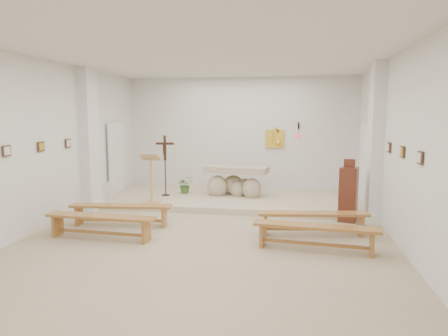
% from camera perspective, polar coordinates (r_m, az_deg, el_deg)
% --- Properties ---
extents(ground, '(7.00, 10.00, 0.00)m').
position_cam_1_polar(ground, '(7.69, -2.60, -10.28)').
color(ground, tan).
rests_on(ground, ground).
extents(wall_left, '(0.02, 10.00, 3.50)m').
position_cam_1_polar(wall_left, '(8.78, -25.54, 2.87)').
color(wall_left, white).
rests_on(wall_left, ground).
extents(wall_right, '(0.02, 10.00, 3.50)m').
position_cam_1_polar(wall_right, '(7.43, 24.65, 2.21)').
color(wall_right, white).
rests_on(wall_right, ground).
extents(wall_back, '(7.00, 0.02, 3.50)m').
position_cam_1_polar(wall_back, '(12.26, 2.34, 4.70)').
color(wall_back, white).
rests_on(wall_back, ground).
extents(ceiling, '(7.00, 10.00, 0.02)m').
position_cam_1_polar(ceiling, '(7.41, -2.76, 16.36)').
color(ceiling, silver).
rests_on(ceiling, wall_back).
extents(sanctuary_platform, '(6.98, 3.00, 0.15)m').
position_cam_1_polar(sanctuary_platform, '(11.01, 1.30, -4.42)').
color(sanctuary_platform, beige).
rests_on(sanctuary_platform, ground).
extents(pilaster_left, '(0.26, 0.55, 3.50)m').
position_cam_1_polar(pilaster_left, '(10.42, -18.66, 3.82)').
color(pilaster_left, white).
rests_on(pilaster_left, ground).
extents(pilaster_right, '(0.26, 0.55, 3.50)m').
position_cam_1_polar(pilaster_right, '(9.35, 20.82, 3.35)').
color(pilaster_right, white).
rests_on(pilaster_right, ground).
extents(gold_wall_relief, '(0.55, 0.04, 0.55)m').
position_cam_1_polar(gold_wall_relief, '(12.15, 7.25, 4.15)').
color(gold_wall_relief, yellow).
rests_on(gold_wall_relief, wall_back).
extents(sanctuary_lamp, '(0.11, 0.36, 0.44)m').
position_cam_1_polar(sanctuary_lamp, '(11.87, 10.60, 4.77)').
color(sanctuary_lamp, black).
rests_on(sanctuary_lamp, wall_back).
extents(station_frame_left_front, '(0.03, 0.20, 0.20)m').
position_cam_1_polar(station_frame_left_front, '(8.14, -28.65, 2.16)').
color(station_frame_left_front, '#462C1F').
rests_on(station_frame_left_front, wall_left).
extents(station_frame_left_mid, '(0.03, 0.20, 0.20)m').
position_cam_1_polar(station_frame_left_mid, '(8.94, -24.69, 2.79)').
color(station_frame_left_mid, '#462C1F').
rests_on(station_frame_left_mid, wall_left).
extents(station_frame_left_rear, '(0.03, 0.20, 0.20)m').
position_cam_1_polar(station_frame_left_rear, '(9.78, -21.39, 3.31)').
color(station_frame_left_rear, '#462C1F').
rests_on(station_frame_left_rear, wall_left).
extents(station_frame_right_front, '(0.03, 0.20, 0.20)m').
position_cam_1_polar(station_frame_right_front, '(6.66, 26.22, 1.32)').
color(station_frame_right_front, '#462C1F').
rests_on(station_frame_right_front, wall_right).
extents(station_frame_right_mid, '(0.03, 0.20, 0.20)m').
position_cam_1_polar(station_frame_right_mid, '(7.62, 24.11, 2.12)').
color(station_frame_right_mid, '#462C1F').
rests_on(station_frame_right_mid, wall_right).
extents(station_frame_right_rear, '(0.03, 0.20, 0.20)m').
position_cam_1_polar(station_frame_right_rear, '(8.59, 22.48, 2.74)').
color(station_frame_right_rear, '#462C1F').
rests_on(station_frame_right_rear, wall_right).
extents(radiator_left, '(0.10, 0.85, 0.52)m').
position_cam_1_polar(radiator_left, '(11.24, -16.93, -3.48)').
color(radiator_left, silver).
rests_on(radiator_left, ground).
extents(radiator_right, '(0.10, 0.85, 0.52)m').
position_cam_1_polar(radiator_right, '(10.24, 20.02, -4.67)').
color(radiator_right, silver).
rests_on(radiator_right, ground).
extents(altar, '(1.80, 0.91, 0.89)m').
position_cam_1_polar(altar, '(11.05, 1.69, -2.17)').
color(altar, beige).
rests_on(altar, sanctuary_platform).
extents(lectern, '(0.49, 0.43, 1.29)m').
position_cam_1_polar(lectern, '(10.18, -10.40, -1.46)').
color(lectern, tan).
rests_on(lectern, sanctuary_platform).
extents(crucifix_stand, '(0.50, 0.22, 1.66)m').
position_cam_1_polar(crucifix_stand, '(11.05, -8.41, 0.99)').
color(crucifix_stand, '#321B10').
rests_on(crucifix_stand, sanctuary_platform).
extents(potted_plant, '(0.58, 0.57, 0.48)m').
position_cam_1_polar(potted_plant, '(11.43, -5.56, -2.38)').
color(potted_plant, '#356127').
rests_on(potted_plant, sanctuary_platform).
extents(donation_pedestal, '(0.46, 0.46, 1.40)m').
position_cam_1_polar(donation_pedestal, '(9.30, 17.34, -3.57)').
color(donation_pedestal, '#5A2B19').
rests_on(donation_pedestal, ground).
extents(bench_left_front, '(2.19, 0.56, 0.46)m').
position_cam_1_polar(bench_left_front, '(8.85, -14.49, -5.83)').
color(bench_left_front, '#B07233').
rests_on(bench_left_front, ground).
extents(bench_right_front, '(2.19, 0.64, 0.46)m').
position_cam_1_polar(bench_right_front, '(8.11, 12.57, -6.99)').
color(bench_right_front, '#B07233').
rests_on(bench_right_front, ground).
extents(bench_left_second, '(2.18, 0.45, 0.46)m').
position_cam_1_polar(bench_left_second, '(8.04, -17.22, -7.28)').
color(bench_left_second, '#B07233').
rests_on(bench_left_second, ground).
extents(bench_right_second, '(2.18, 0.55, 0.46)m').
position_cam_1_polar(bench_right_second, '(7.21, 12.93, -8.83)').
color(bench_right_second, '#B07233').
rests_on(bench_right_second, ground).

